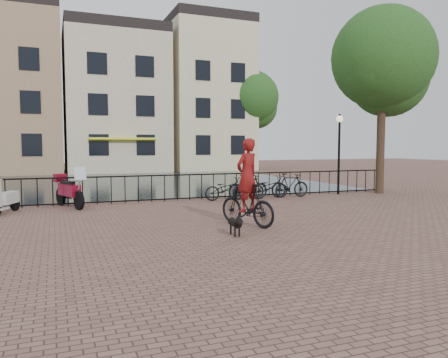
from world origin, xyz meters
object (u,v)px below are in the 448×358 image
object	(u,v)px
motorcycle	(69,186)
scooter	(5,192)
lamp_post	(339,140)
dog	(235,226)
cyclist	(247,187)

from	to	relation	value
motorcycle	scooter	world-z (taller)	motorcycle
lamp_post	scooter	world-z (taller)	lamp_post
lamp_post	dog	size ratio (longest dim) A/B	4.77
scooter	motorcycle	bearing A→B (deg)	42.02
lamp_post	scooter	bearing A→B (deg)	-176.74
lamp_post	dog	bearing A→B (deg)	-139.67
motorcycle	lamp_post	bearing A→B (deg)	-19.95
lamp_post	cyclist	distance (m)	8.87
cyclist	motorcycle	distance (m)	6.90
dog	motorcycle	size ratio (longest dim) A/B	0.34
dog	scooter	size ratio (longest dim) A/B	0.47
dog	motorcycle	xyz separation A→B (m)	(-3.50, 6.45, 0.50)
lamp_post	motorcycle	distance (m)	11.29
lamp_post	scooter	size ratio (longest dim) A/B	2.25
motorcycle	dog	bearing A→B (deg)	-81.77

